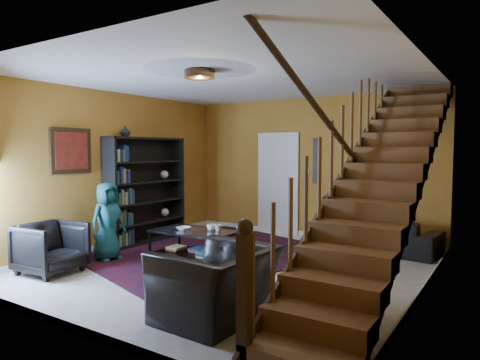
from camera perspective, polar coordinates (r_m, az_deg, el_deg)
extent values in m
plane|color=beige|center=(6.53, -0.80, -11.63)|extent=(5.50, 5.50, 0.00)
plane|color=#BA7C29|center=(8.72, 9.26, 1.58)|extent=(5.20, 0.00, 5.20)
plane|color=#BA7C29|center=(4.30, -21.60, -1.08)|extent=(5.20, 0.00, 5.20)
plane|color=#BA7C29|center=(8.04, -16.43, 1.27)|extent=(0.00, 5.50, 5.50)
plane|color=#BA7C29|center=(5.32, 23.18, -0.20)|extent=(0.00, 5.50, 5.50)
plane|color=white|center=(6.38, -0.83, 13.39)|extent=(5.50, 5.50, 0.00)
cube|color=silver|center=(8.87, 9.14, -7.16)|extent=(5.20, 0.02, 0.10)
cube|color=silver|center=(8.20, -16.20, -8.19)|extent=(0.02, 5.50, 0.10)
cube|color=#BA7C29|center=(5.43, 18.21, -0.85)|extent=(0.95, 4.92, 2.83)
cube|color=black|center=(5.55, 13.68, 0.17)|extent=(0.04, 5.02, 3.02)
cylinder|color=black|center=(5.53, 14.05, 4.82)|extent=(0.07, 4.20, 2.44)
cube|color=black|center=(3.56, 0.60, -15.85)|extent=(0.10, 0.10, 1.10)
cube|color=black|center=(8.33, -12.37, -1.33)|extent=(0.35, 1.80, 2.00)
cube|color=black|center=(8.40, -12.31, -5.40)|extent=(0.35, 1.72, 0.03)
cube|color=black|center=(8.31, -12.39, -0.23)|extent=(0.35, 1.72, 0.03)
cube|color=silver|center=(9.02, 5.10, -0.69)|extent=(0.82, 0.05, 2.05)
cube|color=maroon|center=(7.45, -21.60, 3.65)|extent=(0.04, 0.74, 0.74)
cube|color=black|center=(8.64, 10.13, 2.55)|extent=(0.14, 0.03, 0.90)
cylinder|color=#3F2814|center=(5.73, -5.40, 13.84)|extent=(0.40, 0.40, 0.10)
cube|color=#430C13|center=(7.51, -4.79, -9.49)|extent=(4.35, 4.66, 0.02)
imported|color=black|center=(7.93, 17.89, -6.83)|extent=(2.11, 1.02, 0.59)
imported|color=black|center=(6.74, -23.91, -8.28)|extent=(0.86, 0.84, 0.73)
imported|color=black|center=(4.57, -3.18, -13.66)|extent=(1.04, 1.18, 0.75)
imported|color=black|center=(8.11, 15.07, -7.40)|extent=(0.46, 0.30, 1.25)
imported|color=black|center=(8.29, 11.41, -6.74)|extent=(0.72, 0.59, 1.35)
imported|color=#165355|center=(7.16, -17.25, -5.30)|extent=(0.42, 0.63, 1.25)
cube|color=black|center=(7.01, -11.93, -8.56)|extent=(0.03, 0.03, 0.49)
cube|color=black|center=(6.21, -3.56, -10.12)|extent=(0.03, 0.03, 0.49)
cube|color=black|center=(7.51, -8.10, -7.67)|extent=(0.03, 0.03, 0.49)
cube|color=black|center=(6.77, 0.03, -8.91)|extent=(0.03, 0.03, 0.49)
cube|color=black|center=(6.88, -6.05, -9.72)|extent=(1.25, 0.71, 0.02)
cube|color=silver|center=(6.80, -6.07, -6.76)|extent=(1.31, 0.77, 0.02)
imported|color=#999999|center=(6.74, -3.86, -6.32)|extent=(0.16, 0.16, 0.10)
imported|color=#999999|center=(6.71, -2.95, -6.39)|extent=(0.12, 0.12, 0.10)
imported|color=#999999|center=(6.83, -7.52, -6.44)|extent=(0.21, 0.21, 0.05)
imported|color=#999999|center=(7.96, -15.06, 6.28)|extent=(0.18, 0.18, 0.19)
cylinder|color=red|center=(6.30, -9.45, -11.37)|extent=(0.16, 0.16, 0.15)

